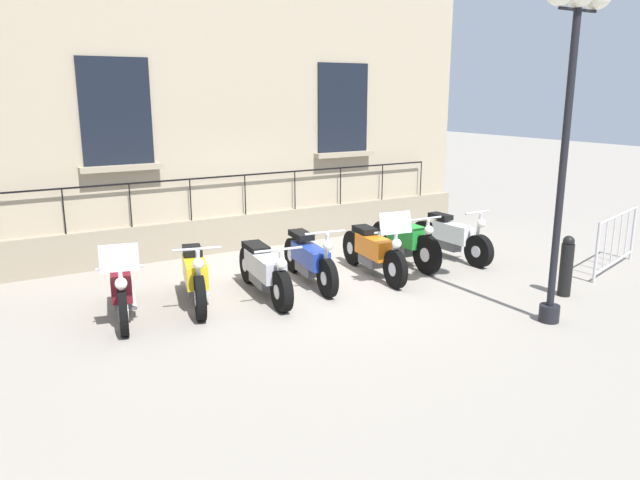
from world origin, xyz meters
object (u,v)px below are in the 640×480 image
Objects in this scene: motorcycle_blue at (309,260)px; crowd_barrier at (616,240)px; motorcycle_green at (405,241)px; motorcycle_white at (451,238)px; motorcycle_silver at (264,271)px; motorcycle_orange at (374,251)px; bollard at (566,266)px; motorcycle_yellow at (195,278)px; motorcycle_maroon at (122,289)px; lamppost at (573,58)px.

crowd_barrier is at bearing 67.16° from motorcycle_blue.
motorcycle_green is 1.07m from motorcycle_white.
motorcycle_blue is at bearing 101.43° from motorcycle_silver.
motorcycle_blue is at bearing -99.46° from motorcycle_orange.
motorcycle_green reaches higher than bollard.
crowd_barrier is (2.15, 5.11, 0.15)m from motorcycle_blue.
motorcycle_yellow is 0.95× the size of motorcycle_green.
motorcycle_silver is 6.35m from crowd_barrier.
motorcycle_green is 2.90m from bollard.
motorcycle_white is (-0.02, 5.15, -0.03)m from motorcycle_yellow.
motorcycle_orange reaches higher than motorcycle_yellow.
motorcycle_maroon is 4.27m from motorcycle_orange.
motorcycle_maroon reaches higher than bollard.
motorcycle_orange reaches higher than bollard.
motorcycle_orange is 0.48× the size of lamppost.
lamppost is 3.34m from bollard.
motorcycle_maroon is 6.81m from lamppost.
motorcycle_blue is (-0.03, 2.00, -0.01)m from motorcycle_yellow.
motorcycle_orange is 1.06× the size of motorcycle_green.
motorcycle_yellow is 1.08m from motorcycle_silver.
motorcycle_maroon is 6.75m from bollard.
motorcycle_maroon reaches higher than motorcycle_green.
motorcycle_silver is 1.09× the size of crowd_barrier.
motorcycle_yellow is at bearing 89.98° from motorcycle_maroon.
motorcycle_white is (-0.19, 1.97, -0.05)m from motorcycle_orange.
crowd_barrier is (1.96, 6.04, 0.15)m from motorcycle_silver.
motorcycle_yellow is 0.43× the size of lamppost.
motorcycle_green is (-0.08, 2.08, 0.05)m from motorcycle_blue.
motorcycle_green is at bearing 91.48° from motorcycle_yellow.
motorcycle_blue is 2.09m from motorcycle_green.
motorcycle_maroon is 5.17m from motorcycle_green.
motorcycle_maroon is 1.01× the size of crowd_barrier.
motorcycle_green is (-0.11, 4.08, 0.04)m from motorcycle_yellow.
lamppost is at bearing 31.85° from motorcycle_blue.
motorcycle_blue is (-0.19, 0.93, 0.00)m from motorcycle_silver.
motorcycle_orange is (0.17, 3.18, 0.02)m from motorcycle_yellow.
motorcycle_white is 0.46× the size of lamppost.
motorcycle_blue is at bearing -148.15° from lamppost.
motorcycle_white reaches higher than motorcycle_green.
bollard is at bearing 21.51° from motorcycle_green.
motorcycle_orange is at bearing 89.76° from motorcycle_silver.
motorcycle_maroon is at bearing -112.59° from bollard.
motorcycle_orange is 0.95m from motorcycle_green.
crowd_barrier is at bearing 42.50° from motorcycle_white.
motorcycle_white is 2.61m from bollard.
motorcycle_maroon reaches higher than motorcycle_yellow.
motorcycle_green is (-0.11, 5.17, 0.04)m from motorcycle_maroon.
motorcycle_orange reaches higher than motorcycle_blue.
motorcycle_blue is (-0.03, 3.09, -0.01)m from motorcycle_maroon.
motorcycle_blue is 3.15m from motorcycle_white.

